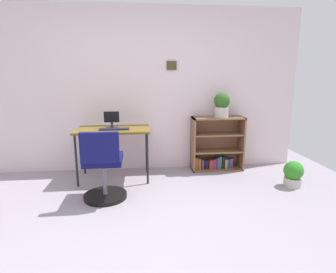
# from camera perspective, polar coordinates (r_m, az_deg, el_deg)

# --- Properties ---
(ground_plane) EXTENTS (6.24, 6.24, 0.00)m
(ground_plane) POSITION_cam_1_polar(r_m,az_deg,el_deg) (2.59, -7.78, -21.88)
(ground_plane) COLOR #988E9B
(wall_back) EXTENTS (5.20, 0.12, 2.48)m
(wall_back) POSITION_cam_1_polar(r_m,az_deg,el_deg) (4.30, -7.46, 9.49)
(wall_back) COLOR silver
(wall_back) RESTS_ON ground_plane
(desk) EXTENTS (1.02, 0.59, 0.74)m
(desk) POSITION_cam_1_polar(r_m,az_deg,el_deg) (3.92, -11.40, 0.77)
(desk) COLOR brown
(desk) RESTS_ON ground_plane
(monitor) EXTENTS (0.21, 0.18, 0.24)m
(monitor) POSITION_cam_1_polar(r_m,az_deg,el_deg) (3.93, -11.67, 3.24)
(monitor) COLOR #262628
(monitor) RESTS_ON desk
(keyboard) EXTENTS (0.40, 0.12, 0.02)m
(keyboard) POSITION_cam_1_polar(r_m,az_deg,el_deg) (3.81, -11.14, 1.54)
(keyboard) COLOR #1D1A34
(keyboard) RESTS_ON desk
(office_chair) EXTENTS (0.52, 0.55, 0.87)m
(office_chair) POSITION_cam_1_polar(r_m,az_deg,el_deg) (3.32, -13.34, -6.82)
(office_chair) COLOR black
(office_chair) RESTS_ON ground_plane
(bookshelf_low) EXTENTS (0.80, 0.30, 0.84)m
(bookshelf_low) POSITION_cam_1_polar(r_m,az_deg,el_deg) (4.40, 9.97, -1.96)
(bookshelf_low) COLOR brown
(bookshelf_low) RESTS_ON ground_plane
(potted_plant_on_shelf) EXTENTS (0.24, 0.24, 0.37)m
(potted_plant_on_shelf) POSITION_cam_1_polar(r_m,az_deg,el_deg) (4.25, 11.16, 6.56)
(potted_plant_on_shelf) COLOR #B7B2A8
(potted_plant_on_shelf) RESTS_ON bookshelf_low
(potted_plant_floor) EXTENTS (0.26, 0.26, 0.35)m
(potted_plant_floor) POSITION_cam_1_polar(r_m,az_deg,el_deg) (4.05, 24.68, -7.06)
(potted_plant_floor) COLOR #B7B2A8
(potted_plant_floor) RESTS_ON ground_plane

